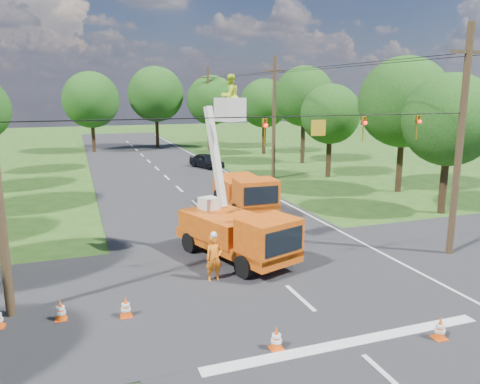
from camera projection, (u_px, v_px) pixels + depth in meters
name	position (u px, v px, depth m)	size (l,w,h in m)	color
ground	(179.00, 189.00, 34.99)	(140.00, 140.00, 0.00)	#244915
road_main	(179.00, 189.00, 34.99)	(12.00, 100.00, 0.06)	black
road_cross	(277.00, 278.00, 18.41)	(56.00, 10.00, 0.07)	black
stop_bar	(350.00, 344.00, 13.62)	(9.00, 0.45, 0.02)	silver
edge_line	(249.00, 185.00, 36.82)	(0.12, 90.00, 0.02)	silver
bucket_truck	(237.00, 223.00, 20.06)	(4.14, 6.50, 7.89)	orange
second_truck	(245.00, 192.00, 28.36)	(2.70, 6.37, 2.35)	orange
ground_worker	(214.00, 258.00, 17.97)	(0.67, 0.44, 1.84)	orange
distant_car	(207.00, 161.00, 44.64)	(1.64, 4.07, 1.39)	black
traffic_cone_0	(276.00, 338.00, 13.24)	(0.38, 0.38, 0.71)	#EC4F0C
traffic_cone_1	(440.00, 328.00, 13.80)	(0.38, 0.38, 0.71)	#EC4F0C
traffic_cone_2	(251.00, 226.00, 24.24)	(0.38, 0.38, 0.71)	#EC4F0C
traffic_cone_3	(254.00, 209.00, 27.85)	(0.38, 0.38, 0.71)	#EC4F0C
traffic_cone_4	(126.00, 307.00, 15.15)	(0.38, 0.38, 0.71)	#EC4F0C
traffic_cone_5	(61.00, 310.00, 14.93)	(0.38, 0.38, 0.71)	#EC4F0C
traffic_cone_7	(243.00, 190.00, 32.95)	(0.38, 0.38, 0.71)	#EC4F0C
pole_right_near	(460.00, 141.00, 20.10)	(1.80, 0.30, 10.00)	#4C3823
pole_right_mid	(274.00, 117.00, 38.53)	(1.80, 0.30, 10.00)	#4C3823
pole_right_far	(208.00, 109.00, 56.95)	(1.80, 0.30, 10.00)	#4C3823
signal_span	(333.00, 127.00, 17.88)	(18.00, 0.29, 1.07)	black
tree_right_a	(449.00, 120.00, 27.16)	(5.40, 5.40, 8.28)	#382616
tree_right_b	(404.00, 102.00, 32.99)	(6.40, 6.40, 9.65)	#382616
tree_right_c	(330.00, 114.00, 39.09)	(5.00, 5.00, 7.83)	#382616
tree_right_d	(304.00, 96.00, 46.70)	(6.00, 6.00, 9.70)	#382616
tree_right_e	(264.00, 103.00, 53.93)	(5.60, 5.60, 8.63)	#382616
tree_far_a	(91.00, 100.00, 55.09)	(6.60, 6.60, 9.50)	#382616
tree_far_b	(156.00, 94.00, 59.41)	(7.00, 7.00, 10.32)	#382616
tree_far_c	(212.00, 100.00, 58.92)	(6.20, 6.20, 9.18)	#382616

